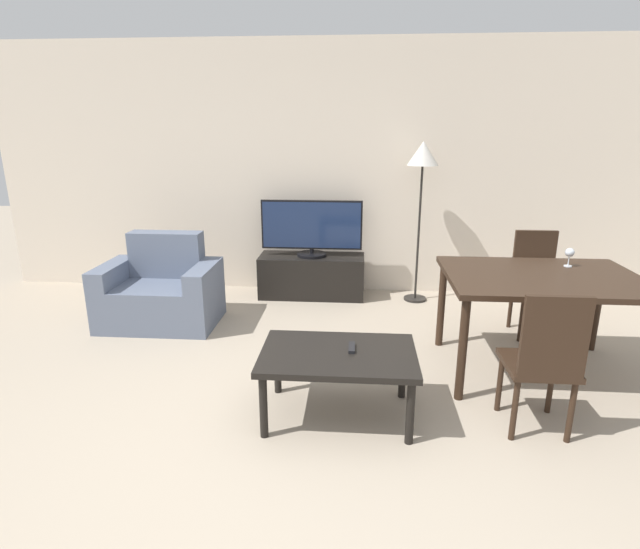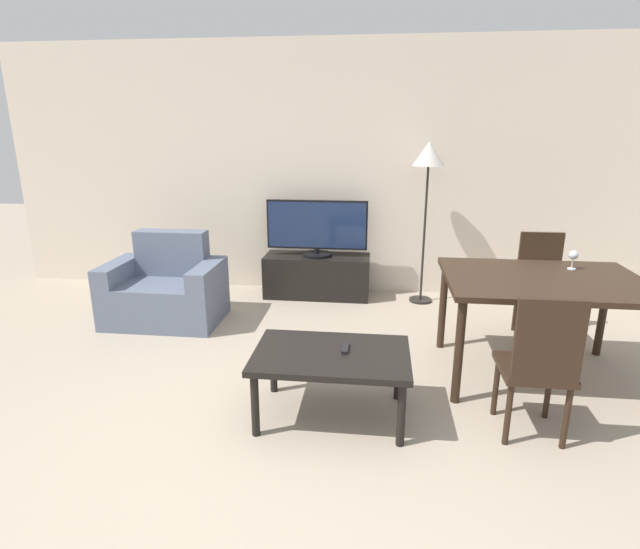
{
  "view_description": "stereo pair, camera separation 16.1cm",
  "coord_description": "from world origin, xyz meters",
  "px_view_note": "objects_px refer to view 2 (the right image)",
  "views": [
    {
      "loc": [
        0.36,
        -2.27,
        1.8
      ],
      "look_at": [
        0.06,
        1.62,
        0.65
      ],
      "focal_mm": 28.0,
      "sensor_mm": 36.0,
      "label": 1
    },
    {
      "loc": [
        0.52,
        -2.25,
        1.8
      ],
      "look_at": [
        0.06,
        1.62,
        0.65
      ],
      "focal_mm": 28.0,
      "sensor_mm": 36.0,
      "label": 2
    }
  ],
  "objects_px": {
    "tv": "(317,228)",
    "remote_primary": "(345,348)",
    "coffee_table": "(331,360)",
    "dining_chair_near": "(539,362)",
    "dining_table": "(543,288)",
    "wine_glass_left": "(573,256)",
    "tv_stand": "(317,276)",
    "floor_lamp": "(428,164)",
    "dining_chair_far": "(541,281)",
    "armchair": "(166,291)"
  },
  "relations": [
    {
      "from": "tv_stand",
      "to": "dining_chair_near",
      "type": "distance_m",
      "value": 2.97
    },
    {
      "from": "floor_lamp",
      "to": "coffee_table",
      "type": "bearing_deg",
      "value": -107.69
    },
    {
      "from": "armchair",
      "to": "remote_primary",
      "type": "distance_m",
      "value": 2.33
    },
    {
      "from": "dining_table",
      "to": "tv",
      "type": "bearing_deg",
      "value": 137.92
    },
    {
      "from": "dining_chair_near",
      "to": "wine_glass_left",
      "type": "relative_size",
      "value": 6.31
    },
    {
      "from": "coffee_table",
      "to": "wine_glass_left",
      "type": "bearing_deg",
      "value": 29.3
    },
    {
      "from": "dining_chair_far",
      "to": "remote_primary",
      "type": "xyz_separation_m",
      "value": [
        -1.62,
        -1.49,
        -0.04
      ]
    },
    {
      "from": "floor_lamp",
      "to": "remote_primary",
      "type": "relative_size",
      "value": 11.16
    },
    {
      "from": "armchair",
      "to": "tv",
      "type": "distance_m",
      "value": 1.69
    },
    {
      "from": "wine_glass_left",
      "to": "dining_chair_far",
      "type": "bearing_deg",
      "value": 92.39
    },
    {
      "from": "tv_stand",
      "to": "coffee_table",
      "type": "height_order",
      "value": "tv_stand"
    },
    {
      "from": "dining_table",
      "to": "wine_glass_left",
      "type": "bearing_deg",
      "value": 43.21
    },
    {
      "from": "remote_primary",
      "to": "wine_glass_left",
      "type": "distance_m",
      "value": 1.93
    },
    {
      "from": "armchair",
      "to": "tv",
      "type": "xyz_separation_m",
      "value": [
        1.35,
        0.89,
        0.47
      ]
    },
    {
      "from": "dining_table",
      "to": "dining_chair_far",
      "type": "xyz_separation_m",
      "value": [
        0.24,
        0.82,
        -0.19
      ]
    },
    {
      "from": "armchair",
      "to": "dining_chair_far",
      "type": "distance_m",
      "value": 3.45
    },
    {
      "from": "coffee_table",
      "to": "dining_chair_near",
      "type": "bearing_deg",
      "value": -4.84
    },
    {
      "from": "tv",
      "to": "remote_primary",
      "type": "height_order",
      "value": "tv"
    },
    {
      "from": "tv",
      "to": "dining_chair_near",
      "type": "height_order",
      "value": "tv"
    },
    {
      "from": "tv",
      "to": "wine_glass_left",
      "type": "distance_m",
      "value": 2.55
    },
    {
      "from": "dining_table",
      "to": "wine_glass_left",
      "type": "xyz_separation_m",
      "value": [
        0.27,
        0.25,
        0.18
      ]
    },
    {
      "from": "dining_chair_far",
      "to": "floor_lamp",
      "type": "bearing_deg",
      "value": 140.3
    },
    {
      "from": "tv",
      "to": "dining_table",
      "type": "bearing_deg",
      "value": -42.08
    },
    {
      "from": "coffee_table",
      "to": "dining_table",
      "type": "relative_size",
      "value": 0.71
    },
    {
      "from": "armchair",
      "to": "wine_glass_left",
      "type": "relative_size",
      "value": 7.26
    },
    {
      "from": "floor_lamp",
      "to": "dining_chair_far",
      "type": "bearing_deg",
      "value": -39.7
    },
    {
      "from": "dining_table",
      "to": "floor_lamp",
      "type": "height_order",
      "value": "floor_lamp"
    },
    {
      "from": "coffee_table",
      "to": "dining_chair_near",
      "type": "height_order",
      "value": "dining_chair_near"
    },
    {
      "from": "tv",
      "to": "remote_primary",
      "type": "distance_m",
      "value": 2.4
    },
    {
      "from": "coffee_table",
      "to": "remote_primary",
      "type": "distance_m",
      "value": 0.12
    },
    {
      "from": "tv",
      "to": "dining_chair_near",
      "type": "xyz_separation_m",
      "value": [
        1.6,
        -2.49,
        -0.26
      ]
    },
    {
      "from": "remote_primary",
      "to": "wine_glass_left",
      "type": "relative_size",
      "value": 1.03
    },
    {
      "from": "coffee_table",
      "to": "wine_glass_left",
      "type": "height_order",
      "value": "wine_glass_left"
    },
    {
      "from": "dining_table",
      "to": "floor_lamp",
      "type": "relative_size",
      "value": 0.83
    },
    {
      "from": "wine_glass_left",
      "to": "armchair",
      "type": "bearing_deg",
      "value": 171.32
    },
    {
      "from": "dining_chair_far",
      "to": "wine_glass_left",
      "type": "distance_m",
      "value": 0.68
    },
    {
      "from": "dining_chair_near",
      "to": "floor_lamp",
      "type": "bearing_deg",
      "value": 100.96
    },
    {
      "from": "dining_table",
      "to": "dining_chair_near",
      "type": "relative_size",
      "value": 1.5
    },
    {
      "from": "armchair",
      "to": "floor_lamp",
      "type": "distance_m",
      "value": 2.86
    },
    {
      "from": "tv_stand",
      "to": "wine_glass_left",
      "type": "relative_size",
      "value": 7.82
    },
    {
      "from": "tv_stand",
      "to": "wine_glass_left",
      "type": "bearing_deg",
      "value": -33.89
    },
    {
      "from": "tv",
      "to": "coffee_table",
      "type": "relative_size",
      "value": 1.11
    },
    {
      "from": "armchair",
      "to": "floor_lamp",
      "type": "height_order",
      "value": "floor_lamp"
    },
    {
      "from": "tv",
      "to": "remote_primary",
      "type": "relative_size",
      "value": 7.23
    },
    {
      "from": "tv_stand",
      "to": "remote_primary",
      "type": "bearing_deg",
      "value": -78.59
    },
    {
      "from": "armchair",
      "to": "coffee_table",
      "type": "height_order",
      "value": "armchair"
    },
    {
      "from": "floor_lamp",
      "to": "remote_primary",
      "type": "xyz_separation_m",
      "value": [
        -0.66,
        -2.28,
        -0.99
      ]
    },
    {
      "from": "floor_lamp",
      "to": "wine_glass_left",
      "type": "distance_m",
      "value": 1.77
    },
    {
      "from": "armchair",
      "to": "coffee_table",
      "type": "distance_m",
      "value": 2.3
    },
    {
      "from": "wine_glass_left",
      "to": "dining_chair_near",
      "type": "bearing_deg",
      "value": -115.44
    }
  ]
}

